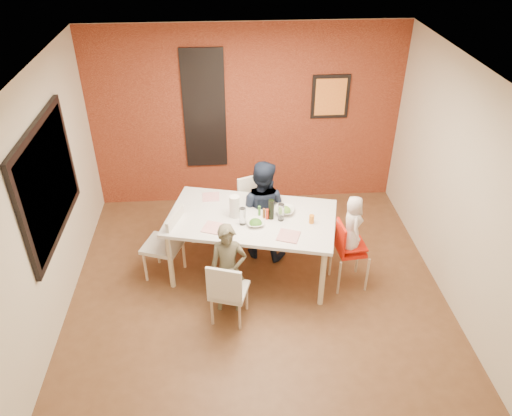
{
  "coord_description": "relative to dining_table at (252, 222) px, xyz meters",
  "views": [
    {
      "loc": [
        -0.34,
        -4.52,
        4.2
      ],
      "look_at": [
        0.0,
        0.3,
        1.05
      ],
      "focal_mm": 35.0,
      "sensor_mm": 36.0,
      "label": 1
    }
  ],
  "objects": [
    {
      "name": "chair_left",
      "position": [
        -1.02,
        -0.02,
        -0.22
      ],
      "size": [
        0.57,
        0.57,
        0.96
      ],
      "rotation": [
        0.0,
        0.0,
        4.37
      ],
      "color": "beige",
      "rests_on": "ground"
    },
    {
      "name": "paper_towel_roll",
      "position": [
        -0.2,
        0.03,
        0.21
      ],
      "size": [
        0.12,
        0.12,
        0.28
      ],
      "primitive_type": "cylinder",
      "color": "white",
      "rests_on": "dining_table"
    },
    {
      "name": "condiment_red",
      "position": [
        0.18,
        -0.06,
        0.14
      ],
      "size": [
        0.03,
        0.03,
        0.14
      ],
      "primitive_type": "cylinder",
      "color": "red",
      "rests_on": "dining_table"
    },
    {
      "name": "chair_far",
      "position": [
        0.12,
        0.6,
        -0.2
      ],
      "size": [
        0.6,
        0.6,
        0.99
      ],
      "rotation": [
        0.0,
        0.0,
        0.37
      ],
      "color": "silver",
      "rests_on": "ground"
    },
    {
      "name": "plate_far_left",
      "position": [
        -0.49,
        0.48,
        0.08
      ],
      "size": [
        0.22,
        0.22,
        0.01
      ],
      "primitive_type": "cube",
      "rotation": [
        0.0,
        0.0,
        0.03
      ],
      "color": "white",
      "rests_on": "dining_table"
    },
    {
      "name": "child_near",
      "position": [
        -0.3,
        -0.65,
        -0.18
      ],
      "size": [
        0.43,
        0.29,
        1.15
      ],
      "primitive_type": "imported",
      "rotation": [
        0.0,
        0.0,
        -0.05
      ],
      "color": "brown",
      "rests_on": "ground"
    },
    {
      "name": "plate_far_mid",
      "position": [
        0.1,
        0.38,
        0.08
      ],
      "size": [
        0.28,
        0.28,
        0.01
      ],
      "primitive_type": "cube",
      "rotation": [
        0.0,
        0.0,
        0.42
      ],
      "color": "white",
      "rests_on": "dining_table"
    },
    {
      "name": "art_print_canvas",
      "position": [
        1.24,
        1.75,
        0.89
      ],
      "size": [
        0.44,
        0.01,
        0.54
      ],
      "primitive_type": "cube",
      "color": "#F59A36",
      "rests_on": "wall_back"
    },
    {
      "name": "child_far",
      "position": [
        0.15,
        0.36,
        -0.07
      ],
      "size": [
        0.81,
        0.73,
        1.38
      ],
      "primitive_type": "imported",
      "rotation": [
        0.0,
        0.0,
        2.77
      ],
      "color": "black",
      "rests_on": "ground"
    },
    {
      "name": "wall_back",
      "position": [
        0.04,
        1.8,
        0.59
      ],
      "size": [
        4.5,
        0.02,
        2.7
      ],
      "primitive_type": "cube",
      "color": "beige",
      "rests_on": "ground"
    },
    {
      "name": "wine_glass_a",
      "position": [
        -0.11,
        -0.14,
        0.18
      ],
      "size": [
        0.08,
        0.08,
        0.22
      ],
      "primitive_type": "cylinder",
      "color": "white",
      "rests_on": "dining_table"
    },
    {
      "name": "salad_bowl_a",
      "position": [
        0.04,
        -0.17,
        0.1
      ],
      "size": [
        0.22,
        0.22,
        0.05
      ],
      "primitive_type": "imported",
      "rotation": [
        0.0,
        0.0,
        0.05
      ],
      "color": "white",
      "rests_on": "dining_table"
    },
    {
      "name": "condiment_green",
      "position": [
        0.1,
        0.03,
        0.14
      ],
      "size": [
        0.03,
        0.03,
        0.13
      ],
      "primitive_type": "cylinder",
      "color": "#377D29",
      "rests_on": "dining_table"
    },
    {
      "name": "wine_glass_b",
      "position": [
        0.34,
        -0.09,
        0.18
      ],
      "size": [
        0.08,
        0.08,
        0.22
      ],
      "primitive_type": "cylinder",
      "color": "silver",
      "rests_on": "dining_table"
    },
    {
      "name": "picture_window_pane",
      "position": [
        -2.16,
        -0.25,
        0.79
      ],
      "size": [
        0.02,
        1.55,
        1.15
      ],
      "primitive_type": "cube",
      "color": "black",
      "rests_on": "wall_left"
    },
    {
      "name": "picture_window_frame",
      "position": [
        -2.18,
        -0.25,
        0.79
      ],
      "size": [
        0.05,
        1.7,
        1.3
      ],
      "primitive_type": "cube",
      "color": "black",
      "rests_on": "wall_left"
    },
    {
      "name": "wall_front",
      "position": [
        0.04,
        -2.7,
        0.59
      ],
      "size": [
        4.5,
        0.02,
        2.7
      ],
      "primitive_type": "cube",
      "color": "beige",
      "rests_on": "ground"
    },
    {
      "name": "condiment_brown",
      "position": [
        0.15,
        -0.03,
        0.14
      ],
      "size": [
        0.03,
        0.03,
        0.13
      ],
      "primitive_type": "cylinder",
      "color": "brown",
      "rests_on": "dining_table"
    },
    {
      "name": "salad_bowl_b",
      "position": [
        0.41,
        0.07,
        0.1
      ],
      "size": [
        0.29,
        0.29,
        0.06
      ],
      "primitive_type": "imported",
      "rotation": [
        0.0,
        0.0,
        -0.26
      ],
      "color": "silver",
      "rests_on": "dining_table"
    },
    {
      "name": "chair_near",
      "position": [
        -0.33,
        -0.88,
        -0.29
      ],
      "size": [
        0.49,
        0.49,
        0.84
      ],
      "rotation": [
        0.0,
        0.0,
        2.84
      ],
      "color": "silver",
      "rests_on": "ground"
    },
    {
      "name": "ground",
      "position": [
        0.04,
        -0.45,
        -0.76
      ],
      "size": [
        4.5,
        4.5,
        0.0
      ],
      "primitive_type": "plane",
      "color": "brown",
      "rests_on": "ground"
    },
    {
      "name": "plate_near_right",
      "position": [
        0.39,
        -0.43,
        0.08
      ],
      "size": [
        0.31,
        0.31,
        0.01
      ],
      "primitive_type": "cube",
      "rotation": [
        0.0,
        0.0,
        -0.36
      ],
      "color": "silver",
      "rests_on": "dining_table"
    },
    {
      "name": "dining_table",
      "position": [
        0.0,
        0.0,
        0.0
      ],
      "size": [
        2.2,
        1.55,
        0.83
      ],
      "rotation": [
        0.0,
        0.0,
        -0.24
      ],
      "color": "silver",
      "rests_on": "ground"
    },
    {
      "name": "wall_left",
      "position": [
        -2.21,
        -0.45,
        0.59
      ],
      "size": [
        0.02,
        4.5,
        2.7
      ],
      "primitive_type": "cube",
      "color": "beige",
      "rests_on": "ground"
    },
    {
      "name": "sippy_cup",
      "position": [
        0.7,
        -0.18,
        0.13
      ],
      "size": [
        0.06,
        0.06,
        0.1
      ],
      "primitive_type": "cylinder",
      "color": "orange",
      "rests_on": "dining_table"
    },
    {
      "name": "ceiling",
      "position": [
        0.04,
        -0.45,
        1.94
      ],
      "size": [
        4.5,
        4.5,
        0.02
      ],
      "primitive_type": "cube",
      "color": "silver",
      "rests_on": "wall_back"
    },
    {
      "name": "brick_accent_wall",
      "position": [
        0.04,
        1.78,
        0.59
      ],
      "size": [
        4.5,
        0.02,
        2.7
      ],
      "primitive_type": "cube",
      "color": "maroon",
      "rests_on": "ground"
    },
    {
      "name": "plate_near_left",
      "position": [
        -0.46,
        -0.21,
        0.08
      ],
      "size": [
        0.3,
        0.3,
        0.01
      ],
      "primitive_type": "cube",
      "rotation": [
        0.0,
        0.0,
        -0.36
      ],
      "color": "white",
      "rests_on": "dining_table"
    },
    {
      "name": "wine_bottle",
      "position": [
        0.23,
        -0.05,
        0.2
      ],
      "size": [
        0.07,
        0.07,
        0.26
      ],
      "primitive_type": "cylinder",
      "color": "black",
      "rests_on": "dining_table"
    },
    {
      "name": "wall_right",
      "position": [
        2.29,
        -0.45,
        0.59
      ],
      "size": [
        0.02,
        4.5,
        2.7
      ],
      "primitive_type": "cube",
      "color": "beige",
      "rests_on": "ground"
    },
    {
      "name": "toddler",
      "position": [
        1.15,
        -0.32,
        0.13
      ],
      "size": [
        0.24,
        0.36,
        0.72
      ],
      "primitive_type": "imported",
      "rotation": [
        0.0,
        0.0,
        1.6
      ],
      "color": "silver",
      "rests_on": "high_chair"
    },
    {
      "name": "glassblock_surround",
      "position": [
        -0.56,
        1.76,
        0.74
      ],
      "size": [
        0.6,
        0.03,
        1.76
      ],
      "primitive_type": "cube",
      "color": "black",
      "rests_on": "wall_back"
    },
    {
      "name": "high_chair",
      "position": [
        1.13,
        -0.33,
        -0.22
      ],
      "size": [
        0.41,
        0.41,
        0.9
      ],
      "rotation": [
        0.0,
        0.0,
        1.66
      ],
      "color": "red",
      "rests_on": "ground"
    },
    {
      "name": "glassblock_strip",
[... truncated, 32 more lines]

